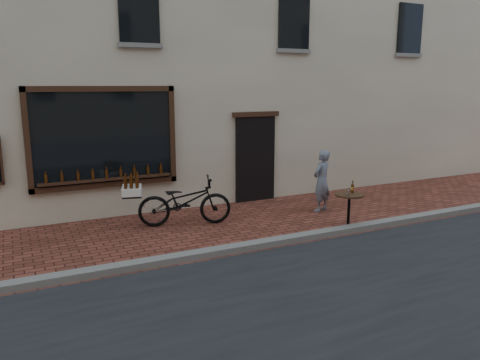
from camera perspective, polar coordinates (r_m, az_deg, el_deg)
name	(u,v)px	position (r m, az deg, el deg)	size (l,w,h in m)	color
ground	(252,253)	(8.60, 1.48, -8.86)	(90.00, 90.00, 0.00)	#53251B
kerb	(247,246)	(8.75, 0.87, -8.08)	(90.00, 0.25, 0.12)	slate
shop_building	(146,12)	(14.27, -11.36, 19.41)	(28.00, 6.20, 10.00)	beige
cargo_bicycle	(183,201)	(10.17, -6.97, -2.55)	(2.39, 1.21, 1.12)	black
bistro_table	(349,204)	(10.04, 13.15, -2.88)	(0.60, 0.60, 1.03)	black
pedestrian	(322,181)	(11.33, 9.93, -0.08)	(0.54, 0.36, 1.49)	slate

